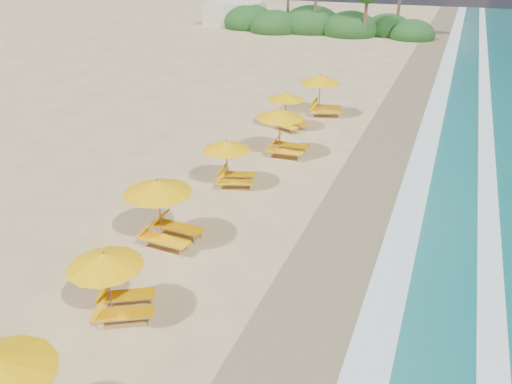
{
  "coord_description": "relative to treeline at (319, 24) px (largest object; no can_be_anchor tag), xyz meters",
  "views": [
    {
      "loc": [
        6.42,
        -16.25,
        9.79
      ],
      "look_at": [
        0.0,
        0.0,
        1.2
      ],
      "focal_mm": 35.77,
      "sensor_mm": 36.0,
      "label": 1
    }
  ],
  "objects": [
    {
      "name": "ground",
      "position": [
        9.94,
        -45.51,
        -1.0
      ],
      "size": [
        160.0,
        160.0,
        0.0
      ],
      "primitive_type": "plane",
      "color": "tan",
      "rests_on": "ground"
    },
    {
      "name": "treeline",
      "position": [
        0.0,
        0.0,
        0.0
      ],
      "size": [
        25.8,
        8.8,
        9.74
      ],
      "color": "#163D14",
      "rests_on": "ground"
    },
    {
      "name": "station_4",
      "position": [
        7.74,
        -42.96,
        0.21
      ],
      "size": [
        2.76,
        2.71,
        2.16
      ],
      "rotation": [
        0.0,
        0.0,
        0.35
      ],
      "color": "olive",
      "rests_on": "ground"
    },
    {
      "name": "station_6",
      "position": [
        7.65,
        -34.78,
        0.23
      ],
      "size": [
        2.86,
        2.85,
        2.18
      ],
      "rotation": [
        0.0,
        0.0,
        -0.44
      ],
      "color": "olive",
      "rests_on": "ground"
    },
    {
      "name": "station_3",
      "position": [
        7.51,
        -48.21,
        0.39
      ],
      "size": [
        2.73,
        2.54,
        2.48
      ],
      "rotation": [
        0.0,
        0.0,
        -0.04
      ],
      "color": "olive",
      "rests_on": "ground"
    },
    {
      "name": "station_2",
      "position": [
        8.28,
        -52.25,
        0.23
      ],
      "size": [
        2.92,
        2.92,
        2.18
      ],
      "rotation": [
        0.0,
        0.0,
        0.51
      ],
      "color": "olive",
      "rests_on": "ground"
    },
    {
      "name": "surf_foam",
      "position": [
        16.64,
        -45.51,
        -0.97
      ],
      "size": [
        4.0,
        160.0,
        0.01
      ],
      "color": "white",
      "rests_on": "ground"
    },
    {
      "name": "station_7",
      "position": [
        8.82,
        -31.41,
        0.45
      ],
      "size": [
        3.2,
        3.1,
        2.58
      ],
      "rotation": [
        0.0,
        0.0,
        0.26
      ],
      "color": "olive",
      "rests_on": "ground"
    },
    {
      "name": "wet_sand",
      "position": [
        13.94,
        -45.51,
        -0.99
      ],
      "size": [
        4.0,
        160.0,
        0.01
      ],
      "primitive_type": "cube",
      "color": "olive",
      "rests_on": "ground"
    },
    {
      "name": "station_5",
      "position": [
        8.72,
        -38.68,
        0.38
      ],
      "size": [
        2.7,
        2.5,
        2.46
      ],
      "rotation": [
        0.0,
        0.0,
        0.04
      ],
      "color": "olive",
      "rests_on": "ground"
    },
    {
      "name": "beach_building",
      "position": [
        -12.06,
        2.49,
        0.4
      ],
      "size": [
        7.0,
        5.0,
        2.8
      ],
      "primitive_type": "cube",
      "color": "beige",
      "rests_on": "ground"
    }
  ]
}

